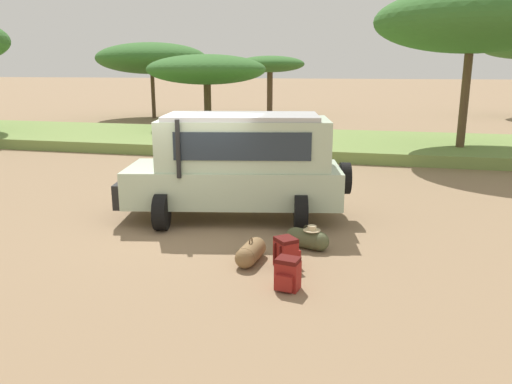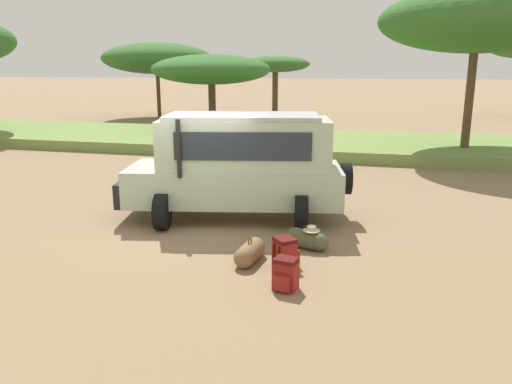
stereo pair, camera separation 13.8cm
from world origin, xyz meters
The scene contains 11 objects.
ground_plane centered at (0.00, 0.00, 0.00)m, with size 320.00×320.00×0.00m, color #8C7051.
grass_bank centered at (0.00, 11.86, 0.22)m, with size 120.00×7.00×0.44m.
safari_vehicle centered at (0.72, 0.90, 1.29)m, with size 5.48×3.36×2.44m.
backpack_beside_front_wheel centered at (2.55, -2.75, 0.26)m, with size 0.41×0.43×0.53m.
backpack_cluster_center centered at (2.36, -1.84, 0.27)m, with size 0.51×0.51×0.55m.
duffel_bag_low_black_case centered at (2.59, -0.80, 0.19)m, with size 0.89×0.55×0.48m.
duffel_bag_soft_canvas centered at (1.69, -1.76, 0.19)m, with size 0.43×0.99×0.47m.
acacia_tree_left_mid centered at (-11.62, 22.88, 4.10)m, with size 7.67×7.04×5.17m.
acacia_tree_centre_back centered at (-4.91, 15.11, 3.37)m, with size 6.10×6.55×4.15m.
acacia_tree_right_mid centered at (-4.31, 27.95, 3.70)m, with size 5.23×4.51×4.35m.
acacia_tree_far_right centered at (7.02, 10.74, 5.15)m, with size 7.19×6.83×6.34m.
Camera 2 is at (3.93, -10.03, 3.46)m, focal length 35.00 mm.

